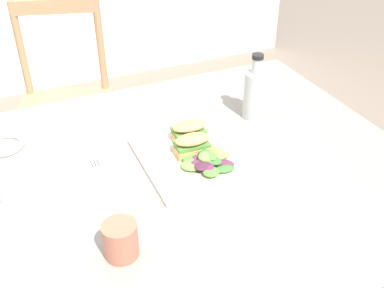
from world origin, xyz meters
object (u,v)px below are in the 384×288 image
at_px(dining_table, 192,205).
at_px(fork_on_napkin, 101,177).
at_px(sandwich_half_front, 192,144).
at_px(sandwich_half_back, 189,131).
at_px(bottle_cold_brew, 254,96).
at_px(mason_jar_iced_tea, 11,172).
at_px(plate_lunch, 198,157).
at_px(cup_extra_side, 120,240).
at_px(chair_wooden_far, 66,105).

distance_m(dining_table, fork_on_napkin, 0.26).
bearing_deg(sandwich_half_front, sandwich_half_back, 73.18).
bearing_deg(bottle_cold_brew, fork_on_napkin, -167.12).
xyz_separation_m(fork_on_napkin, mason_jar_iced_tea, (-0.19, 0.03, 0.06)).
distance_m(plate_lunch, cup_extra_side, 0.36).
bearing_deg(fork_on_napkin, mason_jar_iced_tea, 172.00).
relative_size(bottle_cold_brew, cup_extra_side, 2.54).
bearing_deg(plate_lunch, sandwich_half_back, 84.33).
distance_m(chair_wooden_far, cup_extra_side, 1.25).
xyz_separation_m(mason_jar_iced_tea, cup_extra_side, (0.17, -0.28, -0.03)).
relative_size(mason_jar_iced_tea, cup_extra_side, 1.85).
bearing_deg(fork_on_napkin, cup_extra_side, -95.13).
height_order(dining_table, sandwich_half_front, sandwich_half_front).
bearing_deg(bottle_cold_brew, cup_extra_side, -144.69).
relative_size(bottle_cold_brew, mason_jar_iced_tea, 1.38).
height_order(sandwich_half_back, fork_on_napkin, sandwich_half_back).
bearing_deg(mason_jar_iced_tea, chair_wooden_far, 74.83).
height_order(fork_on_napkin, cup_extra_side, cup_extra_side).
distance_m(plate_lunch, bottle_cold_brew, 0.28).
bearing_deg(sandwich_half_back, bottle_cold_brew, 13.40).
bearing_deg(mason_jar_iced_tea, bottle_cold_brew, 7.10).
bearing_deg(dining_table, sandwich_half_back, 70.36).
height_order(chair_wooden_far, sandwich_half_back, chair_wooden_far).
xyz_separation_m(sandwich_half_back, cup_extra_side, (-0.28, -0.31, -0.00)).
bearing_deg(sandwich_half_front, cup_extra_side, -136.87).
height_order(chair_wooden_far, plate_lunch, chair_wooden_far).
relative_size(sandwich_half_front, bottle_cold_brew, 0.48).
xyz_separation_m(fork_on_napkin, bottle_cold_brew, (0.49, 0.11, 0.06)).
height_order(dining_table, mason_jar_iced_tea, mason_jar_iced_tea).
bearing_deg(plate_lunch, sandwich_half_front, 128.73).
bearing_deg(bottle_cold_brew, sandwich_half_front, -154.98).
distance_m(mason_jar_iced_tea, cup_extra_side, 0.32).
bearing_deg(chair_wooden_far, bottle_cold_brew, -63.09).
bearing_deg(sandwich_half_back, cup_extra_side, -132.47).
height_order(sandwich_half_front, mason_jar_iced_tea, mason_jar_iced_tea).
relative_size(sandwich_half_back, mason_jar_iced_tea, 0.66).
relative_size(dining_table, fork_on_napkin, 6.02).
xyz_separation_m(dining_table, cup_extra_side, (-0.24, -0.21, 0.17)).
distance_m(sandwich_half_back, bottle_cold_brew, 0.24).
relative_size(plate_lunch, sandwich_half_front, 3.07).
distance_m(dining_table, sandwich_half_back, 0.20).
bearing_deg(bottle_cold_brew, dining_table, -149.69).
height_order(fork_on_napkin, mason_jar_iced_tea, mason_jar_iced_tea).
relative_size(chair_wooden_far, cup_extra_side, 11.40).
bearing_deg(chair_wooden_far, dining_table, -80.75).
height_order(sandwich_half_front, sandwich_half_back, same).
relative_size(plate_lunch, sandwich_half_back, 3.07).
distance_m(sandwich_half_front, mason_jar_iced_tea, 0.43).
xyz_separation_m(dining_table, sandwich_half_back, (0.04, 0.10, 0.17)).
distance_m(chair_wooden_far, fork_on_napkin, 1.00).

